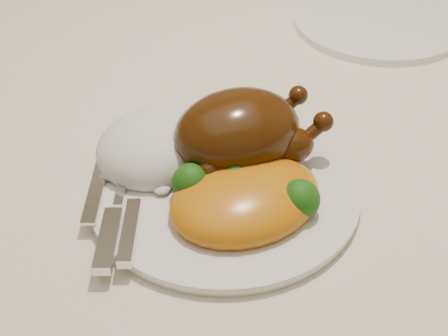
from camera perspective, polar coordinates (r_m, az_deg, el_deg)
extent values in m
cylinder|color=brown|center=(1.49, 19.63, 4.00)|extent=(0.07, 0.07, 0.72)
cube|color=brown|center=(0.73, -8.55, 3.97)|extent=(1.60, 0.90, 0.04)
cube|color=beige|center=(0.72, -8.73, 5.53)|extent=(1.72, 1.02, 0.01)
cylinder|color=silver|center=(0.58, 0.00, -1.94)|extent=(0.32, 0.32, 0.01)
cylinder|color=silver|center=(0.90, 13.84, 12.76)|extent=(0.26, 0.26, 0.01)
ellipsoid|color=#3F1E06|center=(0.58, 1.23, 3.32)|extent=(0.13, 0.11, 0.08)
ellipsoid|color=#3F1E06|center=(0.57, 0.51, 4.40)|extent=(0.06, 0.05, 0.03)
ellipsoid|color=#3F1E06|center=(0.59, 6.03, 2.08)|extent=(0.05, 0.04, 0.04)
sphere|color=#3F1E06|center=(0.59, 9.07, 4.20)|extent=(0.02, 0.02, 0.02)
ellipsoid|color=#3F1E06|center=(0.62, 3.92, 4.62)|extent=(0.05, 0.04, 0.04)
sphere|color=#3F1E06|center=(0.63, 6.80, 6.62)|extent=(0.02, 0.02, 0.02)
sphere|color=#3F1E06|center=(0.56, -1.40, -0.23)|extent=(0.02, 0.02, 0.02)
sphere|color=#3F1E06|center=(0.60, -3.40, 2.95)|extent=(0.02, 0.02, 0.02)
ellipsoid|color=white|center=(0.61, -6.06, 1.88)|extent=(0.16, 0.15, 0.06)
ellipsoid|color=orange|center=(0.55, 1.95, -2.84)|extent=(0.16, 0.14, 0.05)
ellipsoid|color=orange|center=(0.57, 5.25, -1.45)|extent=(0.06, 0.06, 0.03)
ellipsoid|color=#14420B|center=(0.54, 0.84, -2.91)|extent=(0.04, 0.04, 0.03)
ellipsoid|color=#14420B|center=(0.55, 3.77, -2.60)|extent=(0.03, 0.03, 0.03)
ellipsoid|color=#14420B|center=(0.54, 6.95, -2.88)|extent=(0.04, 0.04, 0.04)
ellipsoid|color=#14420B|center=(0.54, -1.11, -3.55)|extent=(0.03, 0.03, 0.02)
ellipsoid|color=#14420B|center=(0.55, -3.07, -1.32)|extent=(0.03, 0.03, 0.04)
ellipsoid|color=#14420B|center=(0.56, 1.04, -1.03)|extent=(0.04, 0.04, 0.04)
ellipsoid|color=#14420B|center=(0.57, 1.54, 1.05)|extent=(0.04, 0.04, 0.04)
ellipsoid|color=#14420B|center=(0.56, 0.70, -0.78)|extent=(0.03, 0.03, 0.03)
ellipsoid|color=#14420B|center=(0.54, 1.03, -3.22)|extent=(0.03, 0.03, 0.02)
cube|color=silver|center=(0.59, -11.44, -1.28)|extent=(0.04, 0.11, 0.00)
cube|color=silver|center=(0.53, -10.56, -6.48)|extent=(0.03, 0.07, 0.01)
cube|color=silver|center=(0.53, -8.63, -5.80)|extent=(0.03, 0.08, 0.01)
cube|color=silver|center=(0.59, -9.66, -0.91)|extent=(0.03, 0.08, 0.00)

